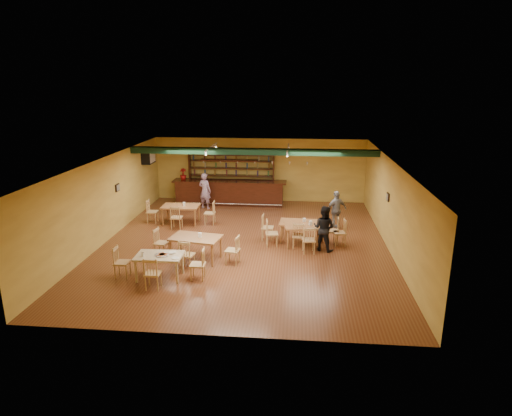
# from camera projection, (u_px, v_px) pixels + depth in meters

# --- Properties ---
(floor) EXTENTS (12.00, 12.00, 0.00)m
(floor) POSITION_uv_depth(u_px,v_px,m) (245.00, 243.00, 15.79)
(floor) COLOR brown
(floor) RESTS_ON ground
(ceiling_beam) EXTENTS (10.00, 0.30, 0.25)m
(ceiling_beam) POSITION_uv_depth(u_px,v_px,m) (253.00, 151.00, 17.68)
(ceiling_beam) COLOR black
(ceiling_beam) RESTS_ON ceiling
(track_rail_left) EXTENTS (0.05, 2.50, 0.05)m
(track_rail_left) POSITION_uv_depth(u_px,v_px,m) (211.00, 147.00, 18.40)
(track_rail_left) COLOR silver
(track_rail_left) RESTS_ON ceiling
(track_rail_right) EXTENTS (0.05, 2.50, 0.05)m
(track_rail_right) POSITION_uv_depth(u_px,v_px,m) (288.00, 148.00, 18.11)
(track_rail_right) COLOR silver
(track_rail_right) RESTS_ON ceiling
(ac_unit) EXTENTS (0.34, 0.70, 0.48)m
(ac_unit) POSITION_uv_depth(u_px,v_px,m) (148.00, 157.00, 19.60)
(ac_unit) COLOR silver
(ac_unit) RESTS_ON wall_left
(picture_left) EXTENTS (0.04, 0.34, 0.28)m
(picture_left) POSITION_uv_depth(u_px,v_px,m) (117.00, 188.00, 16.73)
(picture_left) COLOR black
(picture_left) RESTS_ON wall_left
(picture_right) EXTENTS (0.04, 0.34, 0.28)m
(picture_right) POSITION_uv_depth(u_px,v_px,m) (388.00, 197.00, 15.36)
(picture_right) COLOR black
(picture_right) RESTS_ON wall_right
(bar_counter) EXTENTS (5.28, 0.85, 1.13)m
(bar_counter) POSITION_uv_depth(u_px,v_px,m) (230.00, 192.00, 20.69)
(bar_counter) COLOR black
(bar_counter) RESTS_ON ground
(back_bar_hutch) EXTENTS (4.09, 0.40, 2.28)m
(back_bar_hutch) POSITION_uv_depth(u_px,v_px,m) (232.00, 178.00, 21.13)
(back_bar_hutch) COLOR black
(back_bar_hutch) RESTS_ON ground
(poinsettia) EXTENTS (0.38, 0.38, 0.54)m
(poinsettia) POSITION_uv_depth(u_px,v_px,m) (183.00, 174.00, 20.65)
(poinsettia) COLOR maroon
(poinsettia) RESTS_ON bar_counter
(dining_table_a) EXTENTS (1.48, 0.90, 0.74)m
(dining_table_a) POSITION_uv_depth(u_px,v_px,m) (181.00, 214.00, 17.94)
(dining_table_a) COLOR #9B6737
(dining_table_a) RESTS_ON ground
(dining_table_b) EXTENTS (1.50, 0.95, 0.72)m
(dining_table_b) POSITION_uv_depth(u_px,v_px,m) (300.00, 232.00, 15.91)
(dining_table_b) COLOR #9B6737
(dining_table_b) RESTS_ON ground
(dining_table_c) EXTENTS (1.71, 1.21, 0.79)m
(dining_table_c) POSITION_uv_depth(u_px,v_px,m) (196.00, 248.00, 14.22)
(dining_table_c) COLOR #9B6737
(dining_table_c) RESTS_ON ground
(dining_table_d) EXTENTS (1.59, 1.07, 0.75)m
(dining_table_d) POSITION_uv_depth(u_px,v_px,m) (306.00, 235.00, 15.50)
(dining_table_d) COLOR #9B6737
(dining_table_d) RESTS_ON ground
(near_table) EXTENTS (1.37, 0.90, 0.72)m
(near_table) POSITION_uv_depth(u_px,v_px,m) (160.00, 266.00, 12.91)
(near_table) COLOR tan
(near_table) RESTS_ON ground
(pizza_tray) EXTENTS (0.41, 0.41, 0.01)m
(pizza_tray) POSITION_uv_depth(u_px,v_px,m) (162.00, 255.00, 12.80)
(pizza_tray) COLOR silver
(pizza_tray) RESTS_ON near_table
(parmesan_shaker) EXTENTS (0.08, 0.08, 0.11)m
(parmesan_shaker) POSITION_uv_depth(u_px,v_px,m) (143.00, 255.00, 12.70)
(parmesan_shaker) COLOR #EAE5C6
(parmesan_shaker) RESTS_ON near_table
(napkin_stack) EXTENTS (0.24, 0.21, 0.03)m
(napkin_stack) POSITION_uv_depth(u_px,v_px,m) (172.00, 252.00, 12.96)
(napkin_stack) COLOR white
(napkin_stack) RESTS_ON near_table
(pizza_server) EXTENTS (0.32, 0.10, 0.00)m
(pizza_server) POSITION_uv_depth(u_px,v_px,m) (168.00, 254.00, 12.83)
(pizza_server) COLOR silver
(pizza_server) RESTS_ON pizza_tray
(side_plate) EXTENTS (0.23, 0.23, 0.01)m
(side_plate) POSITION_uv_depth(u_px,v_px,m) (175.00, 258.00, 12.58)
(side_plate) COLOR white
(side_plate) RESTS_ON near_table
(patron_bar) EXTENTS (0.70, 0.58, 1.64)m
(patron_bar) POSITION_uv_depth(u_px,v_px,m) (205.00, 191.00, 19.92)
(patron_bar) COLOR #7F4596
(patron_bar) RESTS_ON ground
(patron_right_a) EXTENTS (0.95, 0.87, 1.57)m
(patron_right_a) POSITION_uv_depth(u_px,v_px,m) (324.00, 228.00, 14.96)
(patron_right_a) COLOR black
(patron_right_a) RESTS_ON ground
(patron_right_b) EXTENTS (0.96, 0.74, 1.51)m
(patron_right_b) POSITION_uv_depth(u_px,v_px,m) (336.00, 210.00, 17.20)
(patron_right_b) COLOR gray
(patron_right_b) RESTS_ON ground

